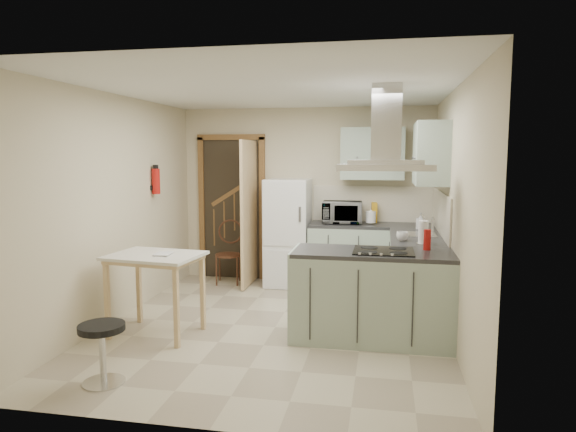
% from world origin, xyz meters
% --- Properties ---
extents(floor, '(4.20, 4.20, 0.00)m').
position_xyz_m(floor, '(0.00, 0.00, 0.00)').
color(floor, '#B6AB8E').
rests_on(floor, ground).
extents(ceiling, '(4.20, 4.20, 0.00)m').
position_xyz_m(ceiling, '(0.00, 0.00, 2.50)').
color(ceiling, silver).
rests_on(ceiling, back_wall).
extents(back_wall, '(3.60, 0.00, 3.60)m').
position_xyz_m(back_wall, '(0.00, 2.10, 1.25)').
color(back_wall, beige).
rests_on(back_wall, floor).
extents(left_wall, '(0.00, 4.20, 4.20)m').
position_xyz_m(left_wall, '(-1.80, 0.00, 1.25)').
color(left_wall, beige).
rests_on(left_wall, floor).
extents(right_wall, '(0.00, 4.20, 4.20)m').
position_xyz_m(right_wall, '(1.80, 0.00, 1.25)').
color(right_wall, beige).
rests_on(right_wall, floor).
extents(doorway, '(1.10, 0.12, 2.10)m').
position_xyz_m(doorway, '(-1.10, 2.07, 1.05)').
color(doorway, brown).
rests_on(doorway, floor).
extents(fridge, '(0.60, 0.60, 1.50)m').
position_xyz_m(fridge, '(-0.20, 1.80, 0.75)').
color(fridge, white).
rests_on(fridge, floor).
extents(counter_back, '(1.08, 0.60, 0.90)m').
position_xyz_m(counter_back, '(0.66, 1.80, 0.45)').
color(counter_back, '#9EB2A0').
rests_on(counter_back, floor).
extents(counter_right, '(0.60, 1.95, 0.90)m').
position_xyz_m(counter_right, '(1.50, 1.12, 0.45)').
color(counter_right, '#9EB2A0').
rests_on(counter_right, floor).
extents(splashback, '(1.68, 0.02, 0.50)m').
position_xyz_m(splashback, '(0.96, 2.09, 1.15)').
color(splashback, beige).
rests_on(splashback, counter_back).
extents(wall_cabinet_back, '(0.85, 0.35, 0.70)m').
position_xyz_m(wall_cabinet_back, '(0.95, 1.93, 1.85)').
color(wall_cabinet_back, '#9EB2A0').
rests_on(wall_cabinet_back, back_wall).
extents(wall_cabinet_right, '(0.35, 0.90, 0.70)m').
position_xyz_m(wall_cabinet_right, '(1.62, 0.85, 1.85)').
color(wall_cabinet_right, '#9EB2A0').
rests_on(wall_cabinet_right, right_wall).
extents(peninsula, '(1.55, 0.65, 0.90)m').
position_xyz_m(peninsula, '(1.02, -0.18, 0.45)').
color(peninsula, '#9EB2A0').
rests_on(peninsula, floor).
extents(hob, '(0.58, 0.50, 0.01)m').
position_xyz_m(hob, '(1.12, -0.18, 0.91)').
color(hob, black).
rests_on(hob, peninsula).
extents(extractor_hood, '(0.90, 0.55, 0.10)m').
position_xyz_m(extractor_hood, '(1.12, -0.18, 1.72)').
color(extractor_hood, silver).
rests_on(extractor_hood, ceiling).
extents(sink, '(0.45, 0.40, 0.01)m').
position_xyz_m(sink, '(1.50, 0.95, 0.91)').
color(sink, silver).
rests_on(sink, counter_right).
extents(fire_extinguisher, '(0.10, 0.10, 0.32)m').
position_xyz_m(fire_extinguisher, '(-1.74, 0.90, 1.50)').
color(fire_extinguisher, '#B2140F').
rests_on(fire_extinguisher, left_wall).
extents(drop_leaf_table, '(0.96, 0.77, 0.84)m').
position_xyz_m(drop_leaf_table, '(-1.15, -0.43, 0.42)').
color(drop_leaf_table, tan).
rests_on(drop_leaf_table, floor).
extents(bentwood_chair, '(0.42, 0.42, 0.82)m').
position_xyz_m(bentwood_chair, '(-1.06, 1.72, 0.41)').
color(bentwood_chair, '#472317').
rests_on(bentwood_chair, floor).
extents(stool, '(0.38, 0.38, 0.50)m').
position_xyz_m(stool, '(-1.08, -1.58, 0.25)').
color(stool, black).
rests_on(stool, floor).
extents(microwave, '(0.56, 0.39, 0.30)m').
position_xyz_m(microwave, '(0.56, 1.81, 1.05)').
color(microwave, black).
rests_on(microwave, counter_back).
extents(kettle, '(0.17, 0.17, 0.19)m').
position_xyz_m(kettle, '(0.94, 1.79, 1.00)').
color(kettle, white).
rests_on(kettle, counter_back).
extents(cereal_box, '(0.09, 0.19, 0.27)m').
position_xyz_m(cereal_box, '(0.99, 1.99, 1.04)').
color(cereal_box, gold).
rests_on(cereal_box, counter_back).
extents(soap_bottle, '(0.12, 0.12, 0.21)m').
position_xyz_m(soap_bottle, '(1.58, 1.43, 1.00)').
color(soap_bottle, '#A6A4B0').
rests_on(soap_bottle, counter_right).
extents(paper_towel, '(0.13, 0.13, 0.26)m').
position_xyz_m(paper_towel, '(1.53, 0.31, 1.03)').
color(paper_towel, white).
rests_on(paper_towel, counter_right).
extents(cup, '(0.16, 0.16, 0.10)m').
position_xyz_m(cup, '(1.32, 0.48, 0.95)').
color(cup, silver).
rests_on(cup, counter_right).
extents(red_bottle, '(0.08, 0.08, 0.20)m').
position_xyz_m(red_bottle, '(1.55, -0.02, 1.00)').
color(red_bottle, '#AE120E').
rests_on(red_bottle, peninsula).
extents(book, '(0.18, 0.23, 0.10)m').
position_xyz_m(book, '(-1.13, -0.45, 0.88)').
color(book, '#A2363E').
rests_on(book, drop_leaf_table).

